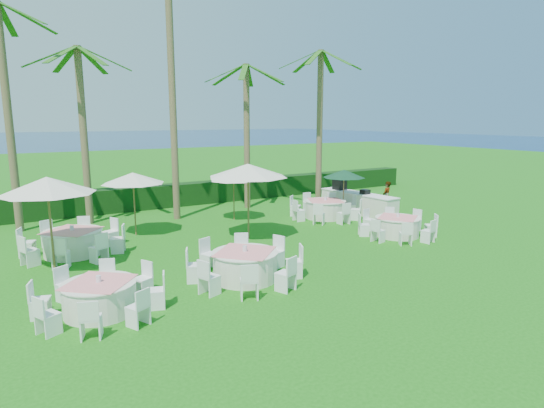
% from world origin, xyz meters
% --- Properties ---
extents(ground, '(120.00, 120.00, 0.00)m').
position_xyz_m(ground, '(0.00, 0.00, 0.00)').
color(ground, '#165F10').
rests_on(ground, ground).
extents(hedge, '(34.00, 1.00, 1.20)m').
position_xyz_m(hedge, '(0.00, 12.00, 0.60)').
color(hedge, black).
rests_on(hedge, ground).
extents(ocean, '(260.00, 260.00, 0.00)m').
position_xyz_m(ocean, '(0.00, 102.00, 0.00)').
color(ocean, '#071F47').
rests_on(ocean, ground).
extents(banquet_table_a, '(3.09, 3.09, 0.95)m').
position_xyz_m(banquet_table_a, '(-5.60, -0.53, 0.42)').
color(banquet_table_a, silver).
rests_on(banquet_table_a, ground).
extents(banquet_table_b, '(3.35, 3.35, 1.03)m').
position_xyz_m(banquet_table_b, '(-1.45, -0.27, 0.45)').
color(banquet_table_b, silver).
rests_on(banquet_table_b, ground).
extents(banquet_table_c, '(3.13, 3.13, 0.95)m').
position_xyz_m(banquet_table_c, '(6.21, 1.04, 0.41)').
color(banquet_table_c, silver).
rests_on(banquet_table_c, ground).
extents(banquet_table_d, '(3.41, 3.41, 1.05)m').
position_xyz_m(banquet_table_d, '(-5.45, 5.05, 0.46)').
color(banquet_table_d, silver).
rests_on(banquet_table_d, ground).
extents(banquet_table_f, '(3.43, 3.43, 1.03)m').
position_xyz_m(banquet_table_f, '(5.82, 5.31, 0.45)').
color(banquet_table_f, silver).
rests_on(banquet_table_f, ground).
extents(umbrella_a, '(2.84, 2.84, 2.98)m').
position_xyz_m(umbrella_a, '(-6.23, 3.45, 2.72)').
color(umbrella_a, brown).
rests_on(umbrella_a, ground).
extents(umbrella_b, '(3.13, 3.13, 2.99)m').
position_xyz_m(umbrella_b, '(0.85, 3.81, 2.72)').
color(umbrella_b, brown).
rests_on(umbrella_b, ground).
extents(umbrella_c, '(2.51, 2.51, 2.58)m').
position_xyz_m(umbrella_c, '(-2.86, 6.69, 2.35)').
color(umbrella_c, brown).
rests_on(umbrella_c, ground).
extents(umbrella_d, '(2.21, 2.21, 2.26)m').
position_xyz_m(umbrella_d, '(1.89, 7.22, 2.06)').
color(umbrella_d, brown).
rests_on(umbrella_d, ground).
extents(umbrella_green, '(2.06, 2.06, 2.27)m').
position_xyz_m(umbrella_green, '(6.91, 5.29, 2.07)').
color(umbrella_green, brown).
rests_on(umbrella_green, ground).
extents(buffet_table, '(1.38, 4.55, 1.59)m').
position_xyz_m(buffet_table, '(7.92, 5.39, 0.56)').
color(buffet_table, silver).
rests_on(buffet_table, ground).
extents(staff_person, '(0.67, 0.56, 1.57)m').
position_xyz_m(staff_person, '(9.39, 4.85, 0.78)').
color(staff_person, gray).
rests_on(staff_person, ground).
extents(palm_a, '(4.34, 4.29, 9.23)m').
position_xyz_m(palm_a, '(-6.91, 9.88, 5.07)').
color(palm_a, brown).
rests_on(palm_a, ground).
extents(palm_b, '(4.37, 4.25, 7.78)m').
position_xyz_m(palm_b, '(-4.09, 9.91, 4.33)').
color(palm_b, brown).
rests_on(palm_b, ground).
extents(palm_c, '(4.23, 4.38, 11.73)m').
position_xyz_m(palm_c, '(-0.37, 8.78, 6.35)').
color(palm_c, brown).
rests_on(palm_c, ground).
extents(palm_d, '(4.41, 4.08, 7.46)m').
position_xyz_m(palm_d, '(3.83, 9.52, 4.17)').
color(palm_d, brown).
rests_on(palm_d, ground).
extents(palm_e, '(4.12, 4.40, 8.25)m').
position_xyz_m(palm_e, '(7.52, 8.14, 4.57)').
color(palm_e, brown).
rests_on(palm_e, ground).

